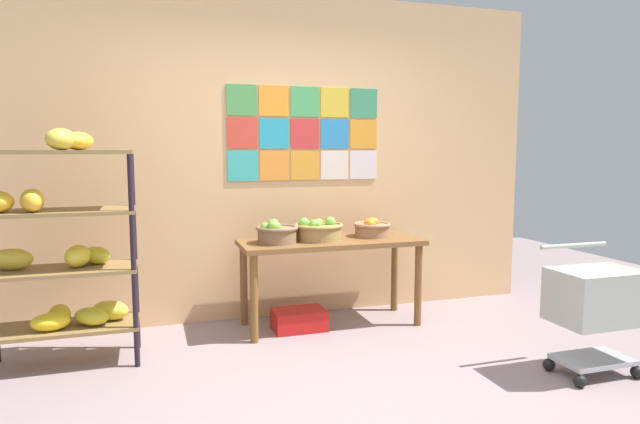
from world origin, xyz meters
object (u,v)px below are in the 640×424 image
fruit_basket_back_right (372,228)px  produce_crate_under_table (299,320)px  fruit_basket_back_left (318,230)px  display_table (331,252)px  shopping_cart (596,301)px  fruit_basket_right (276,233)px  banana_shelf_unit (60,245)px

fruit_basket_back_right → produce_crate_under_table: bearing=-171.0°
produce_crate_under_table → fruit_basket_back_left: bearing=22.1°
display_table → shopping_cart: 1.96m
fruit_basket_back_right → shopping_cart: size_ratio=0.39×
fruit_basket_right → produce_crate_under_table: bearing=-8.0°
display_table → banana_shelf_unit: bearing=-172.3°
fruit_basket_right → display_table: bearing=1.6°
fruit_basket_back_left → shopping_cart: (1.38, -1.51, -0.31)m
fruit_basket_back_left → shopping_cart: 2.07m
banana_shelf_unit → shopping_cart: (3.26, -1.20, -0.33)m
banana_shelf_unit → fruit_basket_back_left: size_ratio=3.96×
display_table → fruit_basket_right: fruit_basket_right is taller
produce_crate_under_table → banana_shelf_unit: bearing=-172.3°
fruit_basket_back_right → fruit_basket_back_left: bearing=-176.4°
banana_shelf_unit → produce_crate_under_table: banana_shelf_unit is taller
banana_shelf_unit → fruit_basket_right: bearing=9.5°
produce_crate_under_table → fruit_basket_back_right: bearing=9.0°
fruit_basket_right → produce_crate_under_table: fruit_basket_right is taller
banana_shelf_unit → produce_crate_under_table: bearing=7.7°
banana_shelf_unit → display_table: size_ratio=1.06×
display_table → shopping_cart: bearing=-48.8°
banana_shelf_unit → display_table: 2.00m
fruit_basket_right → shopping_cart: size_ratio=0.41×
fruit_basket_back_right → shopping_cart: bearing=-59.8°
display_table → produce_crate_under_table: size_ratio=3.56×
produce_crate_under_table → display_table: bearing=7.6°
produce_crate_under_table → shopping_cart: shopping_cart is taller
shopping_cart → fruit_basket_back_left: bearing=136.0°
fruit_basket_back_left → fruit_basket_right: bearing=-171.8°
fruit_basket_back_right → produce_crate_under_table: size_ratio=0.76×
banana_shelf_unit → fruit_basket_back_right: size_ratio=4.95×
fruit_basket_back_right → shopping_cart: fruit_basket_back_right is taller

